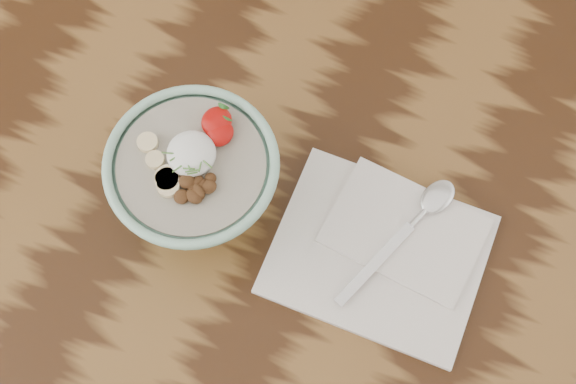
# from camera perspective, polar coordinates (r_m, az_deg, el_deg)

# --- Properties ---
(table) EXTENTS (1.60, 0.90, 0.75)m
(table) POSITION_cam_1_polar(r_m,az_deg,el_deg) (1.03, 1.62, -2.54)
(table) COLOR #341C0D
(table) RESTS_ON ground
(breakfast_bowl) EXTENTS (0.19, 0.19, 0.13)m
(breakfast_bowl) POSITION_cam_1_polar(r_m,az_deg,el_deg) (0.89, -6.63, 1.02)
(breakfast_bowl) COLOR #95C8B1
(breakfast_bowl) RESTS_ON table
(napkin) EXTENTS (0.24, 0.20, 0.01)m
(napkin) POSITION_cam_1_polar(r_m,az_deg,el_deg) (0.93, 6.83, -4.08)
(napkin) COLOR white
(napkin) RESTS_ON table
(spoon) EXTENTS (0.09, 0.19, 0.01)m
(spoon) POSITION_cam_1_polar(r_m,az_deg,el_deg) (0.93, 9.52, -1.50)
(spoon) COLOR silver
(spoon) RESTS_ON napkin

